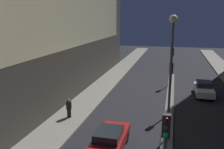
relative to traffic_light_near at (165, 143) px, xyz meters
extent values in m
cube|color=#66605B|center=(0.00, 11.98, -3.28)|extent=(0.75, 29.55, 0.12)
cube|color=#2D2D2D|center=(0.00, 0.03, 0.71)|extent=(0.32, 0.28, 0.90)
sphere|color=#4C0F0F|center=(0.00, -0.15, 1.01)|extent=(0.20, 0.20, 0.20)
sphere|color=#4C380A|center=(0.00, -0.15, 0.71)|extent=(0.20, 0.20, 0.20)
sphere|color=#1EEA4C|center=(0.00, -0.15, 0.41)|extent=(0.20, 0.20, 0.20)
cylinder|color=#4C4C51|center=(0.00, 11.39, -1.48)|extent=(0.12, 0.12, 3.48)
cube|color=#2D2D2D|center=(0.00, 11.39, 0.71)|extent=(0.32, 0.28, 0.90)
sphere|color=#4C0F0F|center=(0.00, 11.21, 1.01)|extent=(0.20, 0.20, 0.20)
sphere|color=#4C380A|center=(0.00, 11.21, 0.71)|extent=(0.20, 0.20, 0.20)
sphere|color=#1EEA4C|center=(0.00, 11.21, 0.41)|extent=(0.20, 0.20, 0.20)
cylinder|color=#4C4C51|center=(0.00, 21.12, -1.48)|extent=(0.12, 0.12, 3.48)
cube|color=#2D2D2D|center=(0.00, 21.12, 0.71)|extent=(0.32, 0.28, 0.90)
sphere|color=#4C0F0F|center=(0.00, 20.94, 1.01)|extent=(0.20, 0.20, 0.20)
sphere|color=#4C380A|center=(0.00, 20.94, 0.71)|extent=(0.20, 0.20, 0.20)
sphere|color=#1EEA4C|center=(0.00, 20.94, 0.41)|extent=(0.20, 0.20, 0.20)
cylinder|color=#4C4C51|center=(0.00, 6.75, 0.61)|extent=(0.16, 0.16, 7.66)
sphere|color=#F9EAB2|center=(0.00, 6.75, 4.59)|extent=(0.51, 0.51, 0.51)
cube|color=maroon|center=(-3.38, 4.63, -2.69)|extent=(1.76, 4.31, 0.65)
cube|color=black|center=(-3.38, 4.30, -2.12)|extent=(1.49, 1.94, 0.50)
cylinder|color=black|center=(-4.15, 5.96, -3.02)|extent=(0.22, 0.64, 0.64)
cylinder|color=black|center=(-2.61, 5.96, -3.02)|extent=(0.22, 0.64, 0.64)
cube|color=silver|center=(3.38, 17.59, -2.70)|extent=(1.74, 4.24, 0.64)
cube|color=black|center=(3.38, 17.91, -2.13)|extent=(1.48, 1.91, 0.51)
cube|color=red|center=(2.77, 19.71, -2.67)|extent=(0.14, 0.04, 0.10)
cube|color=red|center=(3.99, 19.71, -2.67)|extent=(0.14, 0.04, 0.10)
cylinder|color=black|center=(2.62, 18.91, -3.02)|extent=(0.22, 0.64, 0.64)
cylinder|color=black|center=(4.14, 18.91, -3.02)|extent=(0.22, 0.64, 0.64)
cylinder|color=black|center=(2.62, 16.28, -3.02)|extent=(0.22, 0.64, 0.64)
cylinder|color=black|center=(4.14, 16.28, -3.02)|extent=(0.22, 0.64, 0.64)
cylinder|color=black|center=(-7.78, 8.50, -2.81)|extent=(0.33, 0.33, 0.71)
cylinder|color=#232328|center=(-7.78, 8.50, -2.14)|extent=(0.44, 0.44, 0.63)
sphere|color=tan|center=(-7.78, 8.50, -1.72)|extent=(0.20, 0.20, 0.20)
camera|label=1|loc=(0.12, -8.92, 4.68)|focal=40.00mm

